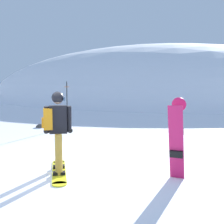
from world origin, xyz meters
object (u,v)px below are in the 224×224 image
(piste_marker_near, at_px, (67,101))
(spare_snowboard, at_px, (177,139))
(snowboarder_main, at_px, (57,130))
(rock_dark, at_px, (41,127))

(piste_marker_near, bearing_deg, spare_snowboard, -40.83)
(spare_snowboard, bearing_deg, snowboarder_main, -167.39)
(rock_dark, bearing_deg, snowboarder_main, -49.43)
(piste_marker_near, distance_m, rock_dark, 1.58)
(snowboarder_main, distance_m, piste_marker_near, 6.19)
(rock_dark, bearing_deg, piste_marker_near, 23.77)
(spare_snowboard, distance_m, piste_marker_near, 7.33)
(snowboarder_main, bearing_deg, rock_dark, 130.57)
(snowboarder_main, relative_size, spare_snowboard, 1.06)
(spare_snowboard, xyz_separation_m, rock_dark, (-6.57, 4.33, -0.82))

